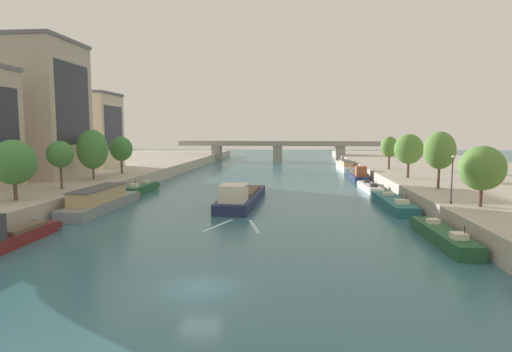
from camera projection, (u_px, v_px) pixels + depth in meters
The scene contains 26 objects.
ground_plane at pixel (200, 288), 25.46m from camera, with size 400.00×400.00×0.00m, color #336675.
quay_left at pixel (73, 174), 83.26m from camera, with size 36.00×170.00×2.12m, color #B7AD9E.
quay_right at pixel (474, 178), 76.40m from camera, with size 36.00×170.00×2.12m, color #B7AD9E.
barge_midriver at pixel (241, 197), 54.68m from camera, with size 4.76×19.34×3.22m.
wake_behind_barge at pixel (236, 226), 42.10m from camera, with size 5.60×6.01×0.03m.
moored_boat_left_second at pixel (15, 235), 34.94m from camera, with size 1.96×10.45×3.03m.
moored_boat_left_far at pixel (101, 200), 50.49m from camera, with size 3.28×16.57×2.80m.
moored_boat_left_end at pixel (142, 188), 64.86m from camera, with size 2.27×10.28×2.37m.
moored_boat_right_downstream at pixel (442, 235), 35.81m from camera, with size 2.37×12.18×2.25m.
moored_boat_right_lone at pixel (393, 203), 52.24m from camera, with size 2.90×14.19×2.24m.
moored_boat_right_gap_after at pixel (369, 187), 67.68m from camera, with size 2.35×11.56×2.09m.
moored_boat_right_upstream at pixel (358, 175), 83.37m from camera, with size 2.70×15.00×2.92m.
moored_boat_right_midway at pixel (345, 166), 102.17m from camera, with size 3.03×15.58×2.51m.
moored_boat_right_second at pixel (341, 164), 116.07m from camera, with size 2.14×10.52×2.33m.
tree_left_midway at pixel (14, 162), 44.14m from camera, with size 4.44×4.44×6.35m.
tree_left_end_of_row at pixel (60, 154), 53.03m from camera, with size 3.26×3.26×6.01m.
tree_left_second at pixel (92, 149), 63.51m from camera, with size 4.54×4.54×7.47m.
tree_left_far at pixel (121, 149), 73.24m from camera, with size 3.80×3.80×6.35m.
tree_right_far at pixel (482, 168), 40.56m from camera, with size 4.24×4.24×5.83m.
tree_right_third at pixel (440, 150), 53.21m from camera, with size 3.85×3.85×7.18m.
tree_right_end_of_row at pixel (409, 149), 66.20m from camera, with size 4.37×4.37×6.81m.
tree_right_nearest at pixel (389, 147), 81.29m from camera, with size 3.22×3.22×6.24m.
lamppost_right_bank at pixel (452, 177), 42.30m from camera, with size 0.28×0.28×4.84m.
building_left_corner at pixel (28, 109), 66.32m from camera, with size 15.21×12.75×21.17m.
building_left_tall at pixel (87, 130), 84.92m from camera, with size 11.62×10.66×14.84m.
bridge_far at pixel (278, 148), 135.76m from camera, with size 63.31×4.40×6.31m.
Camera 1 is at (5.62, -24.23, 9.27)m, focal length 29.94 mm.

